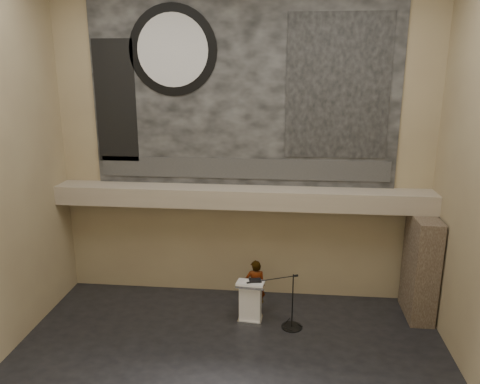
# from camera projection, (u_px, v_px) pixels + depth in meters

# --- Properties ---
(floor) EXTENTS (10.00, 10.00, 0.00)m
(floor) POSITION_uv_depth(u_px,v_px,m) (225.00, 380.00, 9.74)
(floor) COLOR black
(floor) RESTS_ON ground
(wall_back) EXTENTS (10.00, 0.02, 8.50)m
(wall_back) POSITION_uv_depth(u_px,v_px,m) (243.00, 146.00, 12.45)
(wall_back) COLOR #8B7758
(wall_back) RESTS_ON floor
(wall_front) EXTENTS (10.00, 0.02, 8.50)m
(wall_front) POSITION_uv_depth(u_px,v_px,m) (169.00, 279.00, 4.77)
(wall_front) COLOR #8B7758
(wall_front) RESTS_ON floor
(soffit) EXTENTS (10.00, 0.80, 0.50)m
(soffit) POSITION_uv_depth(u_px,v_px,m) (242.00, 197.00, 12.41)
(soffit) COLOR gray
(soffit) RESTS_ON wall_back
(sprinkler_left) EXTENTS (0.04, 0.04, 0.06)m
(sprinkler_left) POSITION_uv_depth(u_px,v_px,m) (182.00, 206.00, 12.59)
(sprinkler_left) COLOR #B2893D
(sprinkler_left) RESTS_ON soffit
(sprinkler_right) EXTENTS (0.04, 0.04, 0.06)m
(sprinkler_right) POSITION_uv_depth(u_px,v_px,m) (313.00, 210.00, 12.25)
(sprinkler_right) COLOR #B2893D
(sprinkler_right) RESTS_ON soffit
(banner) EXTENTS (8.00, 0.05, 5.00)m
(banner) POSITION_uv_depth(u_px,v_px,m) (243.00, 91.00, 12.04)
(banner) COLOR black
(banner) RESTS_ON wall_back
(banner_text_strip) EXTENTS (7.76, 0.02, 0.55)m
(banner_text_strip) POSITION_uv_depth(u_px,v_px,m) (243.00, 169.00, 12.54)
(banner_text_strip) COLOR #2D2D2D
(banner_text_strip) RESTS_ON banner
(banner_clock_rim) EXTENTS (2.30, 0.02, 2.30)m
(banner_clock_rim) POSITION_uv_depth(u_px,v_px,m) (173.00, 50.00, 11.91)
(banner_clock_rim) COLOR black
(banner_clock_rim) RESTS_ON banner
(banner_clock_face) EXTENTS (1.84, 0.02, 1.84)m
(banner_clock_face) POSITION_uv_depth(u_px,v_px,m) (173.00, 50.00, 11.89)
(banner_clock_face) COLOR silver
(banner_clock_face) RESTS_ON banner
(banner_building_print) EXTENTS (2.60, 0.02, 3.60)m
(banner_building_print) POSITION_uv_depth(u_px,v_px,m) (338.00, 87.00, 11.74)
(banner_building_print) COLOR black
(banner_building_print) RESTS_ON banner
(banner_brick_print) EXTENTS (1.10, 0.02, 3.20)m
(banner_brick_print) POSITION_uv_depth(u_px,v_px,m) (116.00, 102.00, 12.41)
(banner_brick_print) COLOR black
(banner_brick_print) RESTS_ON banner
(stone_pier) EXTENTS (0.60, 1.40, 2.70)m
(stone_pier) POSITION_uv_depth(u_px,v_px,m) (420.00, 267.00, 11.95)
(stone_pier) COLOR #423428
(stone_pier) RESTS_ON floor
(lectern) EXTENTS (0.72, 0.55, 1.13)m
(lectern) POSITION_uv_depth(u_px,v_px,m) (250.00, 301.00, 11.85)
(lectern) COLOR silver
(lectern) RESTS_ON floor
(binder) EXTENTS (0.35, 0.30, 0.04)m
(binder) POSITION_uv_depth(u_px,v_px,m) (255.00, 281.00, 11.72)
(binder) COLOR black
(binder) RESTS_ON lectern
(papers) EXTENTS (0.24, 0.30, 0.00)m
(papers) POSITION_uv_depth(u_px,v_px,m) (247.00, 282.00, 11.66)
(papers) COLOR silver
(papers) RESTS_ON lectern
(speaker_person) EXTENTS (0.58, 0.42, 1.46)m
(speaker_person) POSITION_uv_depth(u_px,v_px,m) (255.00, 286.00, 12.28)
(speaker_person) COLOR white
(speaker_person) RESTS_ON floor
(mic_stand) EXTENTS (1.35, 0.74, 1.45)m
(mic_stand) POSITION_uv_depth(u_px,v_px,m) (290.00, 320.00, 11.63)
(mic_stand) COLOR black
(mic_stand) RESTS_ON floor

